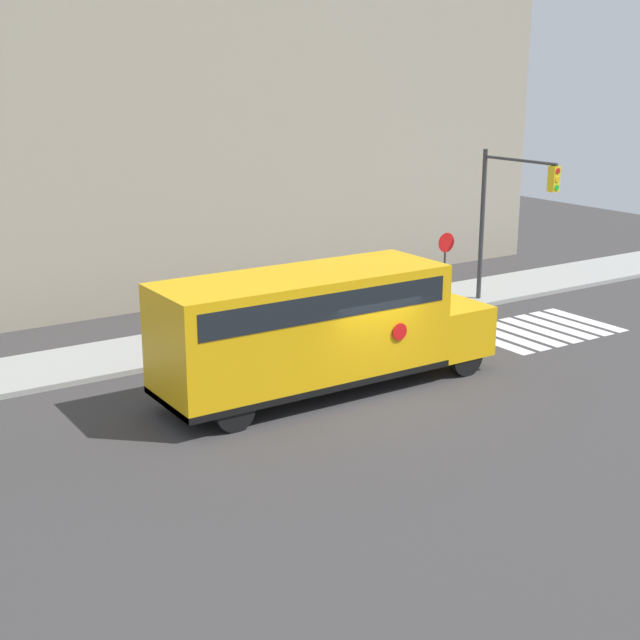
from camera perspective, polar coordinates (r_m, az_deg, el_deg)
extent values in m
plane|color=#3A3838|center=(22.61, 3.63, -4.97)|extent=(60.00, 60.00, 0.00)
cube|color=#9E9E99|center=(27.78, -4.40, -0.83)|extent=(44.00, 3.00, 0.15)
cube|color=#9E937F|center=(32.56, -10.26, 11.37)|extent=(32.00, 4.00, 11.25)
cube|color=white|center=(27.67, 10.90, -1.29)|extent=(0.50, 3.20, 0.01)
cube|color=white|center=(28.15, 11.93, -1.06)|extent=(0.50, 3.20, 0.01)
cube|color=white|center=(28.63, 12.92, -0.83)|extent=(0.50, 3.20, 0.01)
cube|color=white|center=(29.12, 13.88, -0.61)|extent=(0.50, 3.20, 0.01)
cube|color=white|center=(29.63, 14.81, -0.40)|extent=(0.50, 3.20, 0.01)
cube|color=white|center=(30.14, 15.71, -0.19)|extent=(0.50, 3.20, 0.01)
cube|color=white|center=(30.65, 16.58, 0.00)|extent=(0.50, 3.20, 0.01)
cube|color=#EAA80F|center=(22.15, -1.12, -0.45)|extent=(7.48, 2.50, 2.71)
cube|color=#EAA80F|center=(24.98, 7.84, -0.33)|extent=(1.69, 2.50, 1.36)
cube|color=black|center=(22.54, -1.11, -3.57)|extent=(7.48, 2.54, 0.16)
cube|color=black|center=(21.94, -1.13, 1.56)|extent=(6.88, 2.53, 0.64)
cylinder|color=red|center=(22.32, 5.13, -0.75)|extent=(0.44, 0.02, 0.44)
cylinder|color=black|center=(25.89, 6.08, -1.14)|extent=(1.00, 0.30, 1.00)
cylinder|color=black|center=(24.34, 9.29, -2.37)|extent=(1.00, 0.30, 1.00)
cylinder|color=black|center=(22.31, -8.14, -4.02)|extent=(1.00, 0.30, 1.00)
cylinder|color=black|center=(20.49, -5.55, -5.76)|extent=(1.00, 0.30, 1.00)
cylinder|color=#38383A|center=(30.51, 7.95, 2.78)|extent=(0.07, 0.07, 2.41)
cylinder|color=red|center=(30.24, 8.09, 4.93)|extent=(0.66, 0.03, 0.66)
cylinder|color=#38383A|center=(31.58, 10.32, 5.86)|extent=(0.16, 0.16, 5.37)
cylinder|color=#38383A|center=(30.12, 12.66, 9.94)|extent=(0.10, 3.21, 0.10)
cube|color=yellow|center=(29.15, 14.74, 8.73)|extent=(0.28, 0.28, 0.80)
cylinder|color=red|center=(29.02, 14.99, 9.20)|extent=(0.18, 0.02, 0.18)
cylinder|color=#EAB214|center=(29.05, 14.96, 8.69)|extent=(0.18, 0.02, 0.18)
cylinder|color=green|center=(29.08, 14.92, 8.18)|extent=(0.18, 0.02, 0.18)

